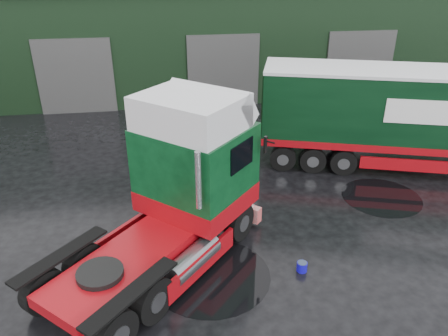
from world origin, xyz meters
The scene contains 8 objects.
ground centered at (0.00, 0.00, 0.00)m, with size 100.00×100.00×0.00m, color black.
warehouse centered at (2.00, 20.00, 3.16)m, with size 32.40×12.40×6.30m.
hero_tractor centered at (-2.05, -0.04, 2.34)m, with size 3.19×7.53×4.67m, color #083719, non-canonical shape.
lorry_right centered at (8.39, 5.00, 2.05)m, with size 2.70×15.60×4.10m, color silver, non-canonical shape.
wash_bucket centered at (2.08, -0.72, 0.14)m, with size 0.30×0.30×0.28m, color #1108BB.
tree_back_b centered at (10.00, 30.00, 3.75)m, with size 4.40×4.40×7.50m, color black, non-canonical shape.
puddle_0 centered at (-0.47, -0.55, 0.00)m, with size 3.31×3.31×0.01m, color black.
puddle_1 centered at (6.21, 2.79, 0.00)m, with size 2.85×2.85×0.01m, color black.
Camera 1 is at (-1.52, -9.99, 8.16)m, focal length 35.00 mm.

